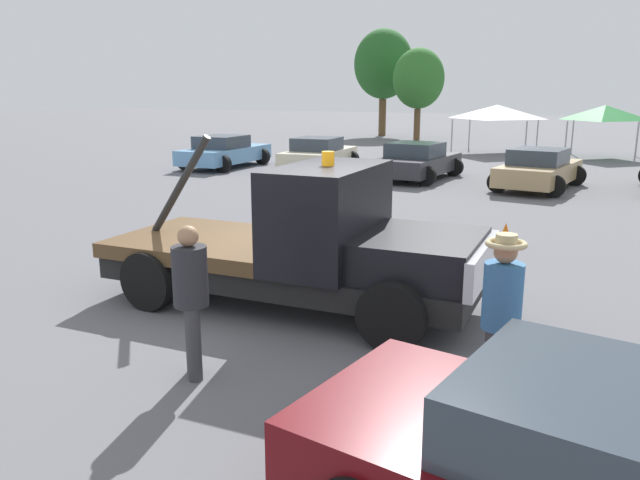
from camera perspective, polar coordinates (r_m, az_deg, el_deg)
ground_plane at (r=9.56m, az=-2.68°, el=-5.81°), size 160.00×160.00×0.00m
tow_truck at (r=9.15m, az=-0.81°, el=-0.67°), size 5.77×2.59×2.51m
person_near_truck at (r=6.46m, az=16.28°, el=-5.92°), size 0.40×0.40×1.82m
person_at_hood at (r=7.02m, az=-11.73°, el=-4.62°), size 0.39×0.39×1.75m
parked_car_skyblue at (r=26.71m, az=-8.75°, el=7.97°), size 2.65×4.67×1.34m
parked_car_cream at (r=25.35m, az=-0.13°, el=7.83°), size 2.71×4.47×1.34m
parked_car_charcoal at (r=23.08m, az=8.82°, el=7.11°), size 2.70×4.37×1.34m
parked_car_tan at (r=21.68m, az=19.36°, el=6.10°), size 2.72×4.50×1.34m
canopy_tent_white at (r=33.55m, az=15.88°, el=11.21°), size 3.65×3.65×2.45m
canopy_tent_green at (r=32.84m, az=24.62°, el=10.53°), size 3.03×3.03×2.49m
tree_left at (r=41.08m, az=9.00°, el=14.35°), size 3.23×3.23×5.78m
tree_center at (r=45.51m, az=5.83°, el=15.68°), size 4.12×4.12×7.35m
traffic_cone at (r=13.24m, az=16.57°, el=0.27°), size 0.40×0.40×0.55m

